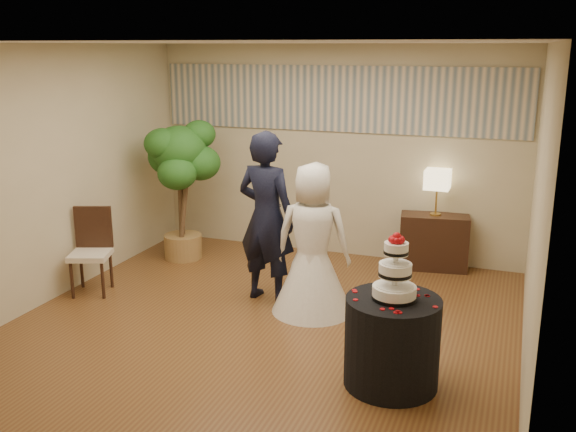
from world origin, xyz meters
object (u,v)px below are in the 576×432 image
at_px(groom, 267,217).
at_px(table_lamp, 437,193).
at_px(cake_table, 392,342).
at_px(bride, 313,239).
at_px(ficus_tree, 181,190).
at_px(wedding_cake, 395,266).
at_px(console, 434,242).
at_px(side_chair, 90,252).

height_order(groom, table_lamp, groom).
bearing_deg(cake_table, bride, 131.73).
bearing_deg(ficus_tree, cake_table, -35.42).
relative_size(groom, wedding_cake, 3.36).
distance_m(groom, table_lamp, 2.33).
bearing_deg(wedding_cake, groom, 140.60).
distance_m(cake_table, table_lamp, 3.14).
xyz_separation_m(cake_table, table_lamp, (-0.08, 3.08, 0.61)).
distance_m(groom, console, 2.41).
bearing_deg(cake_table, groom, 140.60).
bearing_deg(side_chair, wedding_cake, -33.25).
bearing_deg(wedding_cake, side_chair, 166.78).
relative_size(table_lamp, side_chair, 0.59).
xyz_separation_m(ficus_tree, side_chair, (-0.36, -1.49, -0.45)).
distance_m(wedding_cake, side_chair, 3.79).
height_order(bride, table_lamp, bride).
height_order(groom, bride, groom).
distance_m(groom, side_chair, 2.09).
height_order(cake_table, table_lamp, table_lamp).
xyz_separation_m(groom, ficus_tree, (-1.61, 0.96, -0.01)).
xyz_separation_m(bride, side_chair, (-2.54, -0.38, -0.32)).
xyz_separation_m(cake_table, wedding_cake, (0.00, 0.00, 0.67)).
bearing_deg(groom, ficus_tree, -20.58).
relative_size(bride, cake_table, 2.05).
distance_m(cake_table, wedding_cake, 0.67).
height_order(console, table_lamp, table_lamp).
xyz_separation_m(wedding_cake, side_chair, (-3.65, 0.86, -0.56)).
bearing_deg(wedding_cake, ficus_tree, 144.58).
bearing_deg(cake_table, wedding_cake, 0.00).
bearing_deg(side_chair, bride, -11.48).
xyz_separation_m(cake_table, side_chair, (-3.65, 0.86, 0.11)).
height_order(groom, side_chair, groom).
bearing_deg(ficus_tree, side_chair, -103.48).
bearing_deg(wedding_cake, table_lamp, 91.53).
relative_size(cake_table, wedding_cake, 1.39).
bearing_deg(bride, side_chair, 2.28).
bearing_deg(groom, console, -123.18).
bearing_deg(ficus_tree, wedding_cake, -35.42).
bearing_deg(bride, console, -125.34).
distance_m(wedding_cake, console, 3.16).
height_order(console, ficus_tree, ficus_tree).
bearing_deg(groom, side_chair, 25.22).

